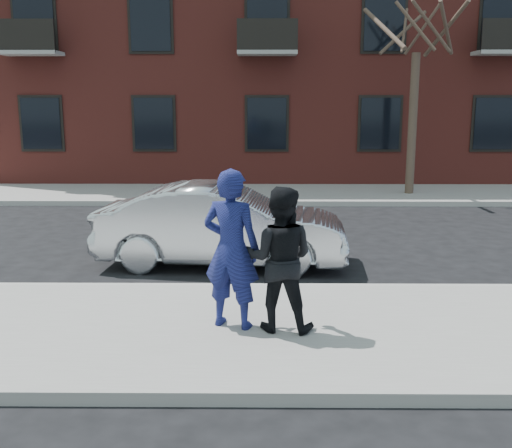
{
  "coord_description": "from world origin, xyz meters",
  "views": [
    {
      "loc": [
        -0.08,
        -7.39,
        2.96
      ],
      "look_at": [
        -0.15,
        0.4,
        1.35
      ],
      "focal_mm": 42.0,
      "sensor_mm": 36.0,
      "label": 1
    }
  ],
  "objects_px": {
    "man_peacoat": "(280,259)",
    "man_hoodie": "(231,249)",
    "street_tree": "(418,11)",
    "silver_sedan": "(222,226)"
  },
  "relations": [
    {
      "from": "man_hoodie",
      "to": "man_peacoat",
      "type": "xyz_separation_m",
      "value": [
        0.6,
        -0.09,
        -0.1
      ]
    },
    {
      "from": "silver_sedan",
      "to": "man_peacoat",
      "type": "relative_size",
      "value": 2.49
    },
    {
      "from": "man_peacoat",
      "to": "man_hoodie",
      "type": "bearing_deg",
      "value": 1.68
    },
    {
      "from": "silver_sedan",
      "to": "man_hoodie",
      "type": "height_order",
      "value": "man_hoodie"
    },
    {
      "from": "street_tree",
      "to": "silver_sedan",
      "type": "height_order",
      "value": "street_tree"
    },
    {
      "from": "silver_sedan",
      "to": "street_tree",
      "type": "bearing_deg",
      "value": -29.97
    },
    {
      "from": "silver_sedan",
      "to": "man_hoodie",
      "type": "xyz_separation_m",
      "value": [
        0.34,
        -3.4,
        0.42
      ]
    },
    {
      "from": "street_tree",
      "to": "silver_sedan",
      "type": "xyz_separation_m",
      "value": [
        -5.29,
        -7.8,
        -4.79
      ]
    },
    {
      "from": "street_tree",
      "to": "man_peacoat",
      "type": "xyz_separation_m",
      "value": [
        -4.35,
        -11.29,
        -4.47
      ]
    },
    {
      "from": "silver_sedan",
      "to": "man_hoodie",
      "type": "bearing_deg",
      "value": -170.15
    }
  ]
}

